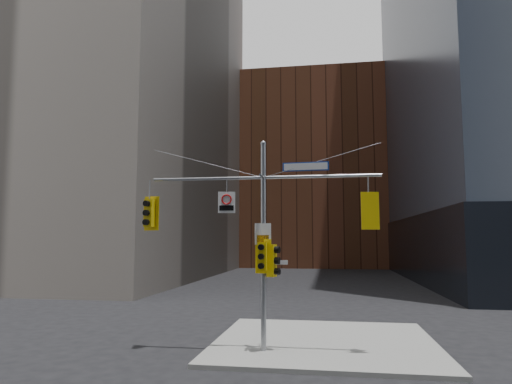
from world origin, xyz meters
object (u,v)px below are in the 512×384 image
(street_sign_blade, at_px, (306,167))
(traffic_light_pole_front, at_px, (262,256))
(traffic_light_west_arm, at_px, (149,213))
(regulatory_sign_arm, at_px, (227,202))
(traffic_light_east_arm, at_px, (369,211))
(signal_assembly, at_px, (263,223))
(traffic_light_pole_side, at_px, (273,261))

(street_sign_blade, bearing_deg, traffic_light_pole_front, -166.30)
(traffic_light_west_arm, relative_size, regulatory_sign_arm, 1.66)
(traffic_light_west_arm, bearing_deg, traffic_light_pole_front, 6.25)
(traffic_light_east_arm, height_order, regulatory_sign_arm, regulatory_sign_arm)
(traffic_light_west_arm, bearing_deg, signal_assembly, 9.94)
(traffic_light_pole_side, xyz_separation_m, street_sign_blade, (1.14, 0.01, 3.21))
(traffic_light_pole_side, bearing_deg, regulatory_sign_arm, 105.05)
(regulatory_sign_arm, bearing_deg, traffic_light_pole_front, -17.42)
(traffic_light_west_arm, bearing_deg, regulatory_sign_arm, 9.45)
(traffic_light_pole_side, bearing_deg, traffic_light_pole_front, 143.57)
(signal_assembly, distance_m, traffic_light_pole_front, 1.16)
(traffic_light_pole_side, relative_size, regulatory_sign_arm, 1.46)
(signal_assembly, relative_size, traffic_light_pole_front, 6.94)
(signal_assembly, xyz_separation_m, traffic_light_west_arm, (-4.15, 0.01, 0.38))
(signal_assembly, xyz_separation_m, regulatory_sign_arm, (-1.30, -0.02, 0.76))
(signal_assembly, height_order, traffic_light_pole_side, signal_assembly)
(traffic_light_pole_side, relative_size, traffic_light_pole_front, 0.94)
(traffic_light_pole_front, bearing_deg, signal_assembly, 95.02)
(traffic_light_west_arm, distance_m, traffic_light_pole_front, 4.43)
(traffic_light_west_arm, bearing_deg, traffic_light_pole_side, 9.89)
(signal_assembly, distance_m, traffic_light_east_arm, 3.57)
(traffic_light_west_arm, bearing_deg, traffic_light_east_arm, 10.03)
(traffic_light_west_arm, distance_m, traffic_light_pole_side, 4.77)
(traffic_light_pole_side, distance_m, regulatory_sign_arm, 2.60)
(traffic_light_pole_front, xyz_separation_m, regulatory_sign_arm, (-1.30, 0.25, 1.88))
(traffic_light_pole_front, height_order, regulatory_sign_arm, regulatory_sign_arm)
(traffic_light_west_arm, xyz_separation_m, street_sign_blade, (5.62, -0.01, 1.55))
(traffic_light_pole_front, distance_m, regulatory_sign_arm, 2.30)
(traffic_light_pole_front, height_order, street_sign_blade, street_sign_blade)
(street_sign_blade, xyz_separation_m, regulatory_sign_arm, (-2.77, -0.02, -1.18))
(regulatory_sign_arm, bearing_deg, signal_assembly, -5.74)
(traffic_light_east_arm, bearing_deg, signal_assembly, -9.27)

